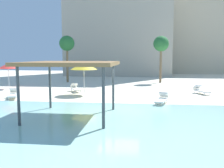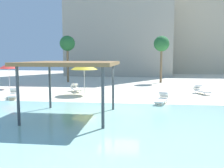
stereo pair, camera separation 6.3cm
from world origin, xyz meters
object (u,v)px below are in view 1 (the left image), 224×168
(lounge_chair_3, at_px, (13,94))
(palm_tree_0, at_px, (67,44))
(lounge_chair_0, at_px, (201,90))
(lounge_chair_2, at_px, (162,99))
(shade_pavilion, at_px, (72,65))
(beach_umbrella_red_1, at_px, (8,66))
(palm_tree_1, at_px, (161,45))
(lounge_chair_1, at_px, (75,88))
(beach_umbrella_yellow_4, at_px, (84,66))

(lounge_chair_3, bearing_deg, palm_tree_0, 154.93)
(lounge_chair_0, xyz_separation_m, lounge_chair_2, (-3.76, -5.02, 0.00))
(palm_tree_0, bearing_deg, shade_pavilion, -72.29)
(lounge_chair_0, bearing_deg, lounge_chair_2, -56.19)
(lounge_chair_0, bearing_deg, shade_pavilion, -62.66)
(lounge_chair_2, bearing_deg, beach_umbrella_red_1, -96.95)
(beach_umbrella_red_1, bearing_deg, lounge_chair_0, -3.94)
(palm_tree_0, xyz_separation_m, palm_tree_1, (11.68, 0.68, -0.08))
(lounge_chair_1, height_order, lounge_chair_3, same)
(lounge_chair_0, xyz_separation_m, lounge_chair_3, (-15.00, -4.09, 0.00))
(shade_pavilion, relative_size, lounge_chair_3, 2.33)
(lounge_chair_1, distance_m, lounge_chair_3, 5.59)
(shade_pavilion, bearing_deg, palm_tree_1, 71.68)
(shade_pavilion, distance_m, beach_umbrella_yellow_4, 7.99)
(palm_tree_0, bearing_deg, lounge_chair_1, -68.50)
(beach_umbrella_red_1, distance_m, beach_umbrella_yellow_4, 8.79)
(beach_umbrella_red_1, relative_size, lounge_chair_1, 1.32)
(lounge_chair_0, height_order, palm_tree_1, palm_tree_1)
(lounge_chair_0, distance_m, palm_tree_0, 17.21)
(beach_umbrella_red_1, distance_m, palm_tree_1, 17.56)
(lounge_chair_0, height_order, lounge_chair_2, same)
(beach_umbrella_yellow_4, relative_size, lounge_chair_0, 1.38)
(lounge_chair_2, xyz_separation_m, lounge_chair_3, (-11.24, 0.93, 0.00))
(shade_pavilion, xyz_separation_m, palm_tree_1, (6.05, 18.28, 1.91))
(beach_umbrella_red_1, relative_size, palm_tree_0, 0.44)
(beach_umbrella_yellow_4, height_order, palm_tree_1, palm_tree_1)
(beach_umbrella_red_1, height_order, lounge_chair_2, beach_umbrella_red_1)
(beach_umbrella_red_1, distance_m, palm_tree_0, 8.40)
(shade_pavilion, relative_size, lounge_chair_2, 2.32)
(lounge_chair_0, relative_size, lounge_chair_2, 1.00)
(lounge_chair_0, distance_m, lounge_chair_3, 15.55)
(lounge_chair_1, xyz_separation_m, palm_tree_0, (-3.27, 8.30, 4.43))
(beach_umbrella_red_1, relative_size, lounge_chair_3, 1.30)
(shade_pavilion, bearing_deg, beach_umbrella_yellow_4, 98.65)
(lounge_chair_1, height_order, lounge_chair_2, same)
(beach_umbrella_red_1, xyz_separation_m, lounge_chair_3, (3.37, -5.35, -1.96))
(lounge_chair_2, bearing_deg, palm_tree_1, -167.80)
(shade_pavilion, bearing_deg, palm_tree_0, 107.71)
(shade_pavilion, height_order, lounge_chair_0, shade_pavilion)
(lounge_chair_2, distance_m, palm_tree_0, 17.61)
(shade_pavilion, xyz_separation_m, beach_umbrella_yellow_4, (-1.20, 7.89, -0.34))
(lounge_chair_1, height_order, palm_tree_1, palm_tree_1)
(palm_tree_0, bearing_deg, beach_umbrella_red_1, -119.33)
(lounge_chair_2, relative_size, palm_tree_0, 0.34)
(beach_umbrella_yellow_4, relative_size, lounge_chair_3, 1.39)
(lounge_chair_3, height_order, palm_tree_0, palm_tree_0)
(beach_umbrella_yellow_4, bearing_deg, lounge_chair_1, 129.16)
(shade_pavilion, bearing_deg, lounge_chair_0, 46.68)
(shade_pavilion, height_order, lounge_chair_3, shade_pavilion)
(lounge_chair_1, distance_m, lounge_chair_2, 8.93)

